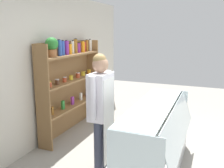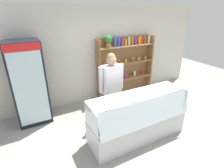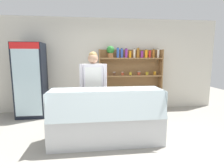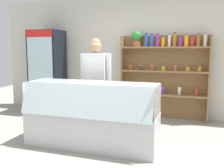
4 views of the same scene
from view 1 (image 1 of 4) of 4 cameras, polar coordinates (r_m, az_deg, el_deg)
The scene contains 5 objects.
ground_plane at distance 4.03m, azimuth 10.87°, elevation -17.98°, with size 12.00×12.00×0.00m, color gray.
back_wall at distance 4.49m, azimuth -16.74°, elevation 3.15°, with size 6.80×0.10×2.70m, color beige.
shelving_unit at distance 4.96m, azimuth -9.90°, elevation 1.01°, with size 1.85×0.29×1.90m.
deli_display_case at distance 3.73m, azimuth 9.91°, elevation -15.08°, with size 2.07×0.72×1.01m.
shop_clerk at distance 3.50m, azimuth -2.52°, elevation -4.40°, with size 0.60×0.25×1.71m.
Camera 1 is at (-3.45, -0.63, 2.00)m, focal length 40.00 mm.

